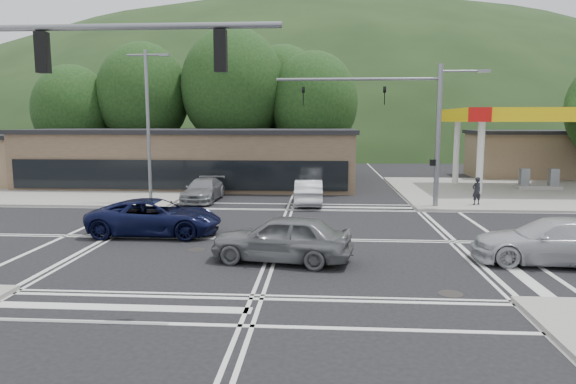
# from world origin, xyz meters

# --- Properties ---
(ground) EXTENTS (120.00, 120.00, 0.00)m
(ground) POSITION_xyz_m (0.00, 0.00, 0.00)
(ground) COLOR black
(ground) RESTS_ON ground
(sidewalk_ne) EXTENTS (16.00, 16.00, 0.15)m
(sidewalk_ne) POSITION_xyz_m (15.00, 15.00, 0.07)
(sidewalk_ne) COLOR gray
(sidewalk_ne) RESTS_ON ground
(sidewalk_nw) EXTENTS (16.00, 16.00, 0.15)m
(sidewalk_nw) POSITION_xyz_m (-15.00, 15.00, 0.07)
(sidewalk_nw) COLOR gray
(sidewalk_nw) RESTS_ON ground
(gas_station_canopy) EXTENTS (12.32, 8.34, 5.75)m
(gas_station_canopy) POSITION_xyz_m (16.99, 15.99, 5.04)
(gas_station_canopy) COLOR silver
(gas_station_canopy) RESTS_ON ground
(convenience_store) EXTENTS (10.00, 6.00, 3.80)m
(convenience_store) POSITION_xyz_m (20.00, 25.00, 1.90)
(convenience_store) COLOR #846B4F
(convenience_store) RESTS_ON ground
(commercial_row) EXTENTS (24.00, 8.00, 4.00)m
(commercial_row) POSITION_xyz_m (-8.00, 17.00, 2.00)
(commercial_row) COLOR brown
(commercial_row) RESTS_ON ground
(hill_north) EXTENTS (252.00, 126.00, 140.00)m
(hill_north) POSITION_xyz_m (0.00, 90.00, 0.00)
(hill_north) COLOR #1D3216
(hill_north) RESTS_ON ground
(tree_n_a) EXTENTS (8.00, 8.00, 11.75)m
(tree_n_a) POSITION_xyz_m (-14.00, 24.00, 7.14)
(tree_n_a) COLOR #382619
(tree_n_a) RESTS_ON ground
(tree_n_b) EXTENTS (9.00, 9.00, 12.98)m
(tree_n_b) POSITION_xyz_m (-6.00, 24.00, 7.79)
(tree_n_b) COLOR #382619
(tree_n_b) RESTS_ON ground
(tree_n_c) EXTENTS (7.60, 7.60, 10.87)m
(tree_n_c) POSITION_xyz_m (1.00, 24.00, 6.49)
(tree_n_c) COLOR #382619
(tree_n_c) RESTS_ON ground
(tree_n_d) EXTENTS (6.80, 6.80, 9.76)m
(tree_n_d) POSITION_xyz_m (-20.00, 23.00, 5.84)
(tree_n_d) COLOR #382619
(tree_n_d) RESTS_ON ground
(tree_n_e) EXTENTS (8.40, 8.40, 11.98)m
(tree_n_e) POSITION_xyz_m (-2.00, 28.00, 7.14)
(tree_n_e) COLOR #382619
(tree_n_e) RESTS_ON ground
(streetlight_nw) EXTENTS (2.50, 0.25, 9.00)m
(streetlight_nw) POSITION_xyz_m (-8.44, 9.00, 5.05)
(streetlight_nw) COLOR slate
(streetlight_nw) RESTS_ON ground
(signal_mast_ne) EXTENTS (11.65, 0.30, 8.00)m
(signal_mast_ne) POSITION_xyz_m (6.95, 8.20, 5.07)
(signal_mast_ne) COLOR slate
(signal_mast_ne) RESTS_ON ground
(signal_mast_sw) EXTENTS (9.14, 0.28, 8.00)m
(signal_mast_sw) POSITION_xyz_m (-6.39, -8.20, 5.12)
(signal_mast_sw) COLOR slate
(signal_mast_sw) RESTS_ON ground
(car_blue_west) EXTENTS (5.67, 2.69, 1.56)m
(car_blue_west) POSITION_xyz_m (-5.39, 0.50, 0.78)
(car_blue_west) COLOR black
(car_blue_west) RESTS_ON ground
(car_grey_center) EXTENTS (5.19, 2.78, 1.68)m
(car_grey_center) POSITION_xyz_m (0.41, -3.38, 0.84)
(car_grey_center) COLOR slate
(car_grey_center) RESTS_ON ground
(car_silver_east) EXTENTS (5.63, 2.76, 1.58)m
(car_silver_east) POSITION_xyz_m (9.82, -3.00, 0.79)
(car_silver_east) COLOR #B8B9C0
(car_silver_east) RESTS_ON ground
(car_queue_a) EXTENTS (1.70, 4.58, 1.50)m
(car_queue_a) POSITION_xyz_m (1.00, 9.00, 0.75)
(car_queue_a) COLOR silver
(car_queue_a) RESTS_ON ground
(car_queue_b) EXTENTS (1.92, 4.68, 1.59)m
(car_queue_b) POSITION_xyz_m (1.01, 19.89, 0.79)
(car_queue_b) COLOR #B8B8B4
(car_queue_b) RESTS_ON ground
(car_northbound) EXTENTS (2.08, 4.84, 1.39)m
(car_northbound) POSITION_xyz_m (-5.50, 9.94, 0.70)
(car_northbound) COLOR slate
(car_northbound) RESTS_ON ground
(pedestrian) EXTENTS (0.69, 0.59, 1.59)m
(pedestrian) POSITION_xyz_m (10.61, 8.76, 0.95)
(pedestrian) COLOR black
(pedestrian) RESTS_ON sidewalk_ne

